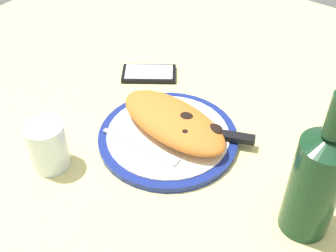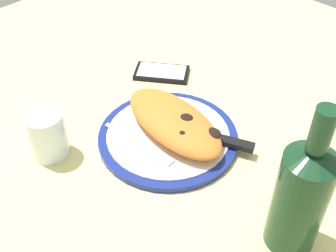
% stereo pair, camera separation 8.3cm
% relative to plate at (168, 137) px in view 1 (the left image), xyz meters
% --- Properties ---
extents(ground_plane, '(1.50, 1.50, 0.03)m').
position_rel_plate_xyz_m(ground_plane, '(0.00, 0.00, -0.02)').
color(ground_plane, '#E5D684').
extents(plate, '(0.27, 0.27, 0.02)m').
position_rel_plate_xyz_m(plate, '(0.00, 0.00, 0.00)').
color(plate, navy).
rests_on(plate, ground_plane).
extents(calzone, '(0.26, 0.15, 0.05)m').
position_rel_plate_xyz_m(calzone, '(-0.00, 0.02, 0.03)').
color(calzone, orange).
rests_on(calzone, plate).
extents(fork, '(0.17, 0.03, 0.00)m').
position_rel_plate_xyz_m(fork, '(-0.01, -0.06, 0.01)').
color(fork, silver).
rests_on(fork, plate).
extents(knife, '(0.21, 0.11, 0.01)m').
position_rel_plate_xyz_m(knife, '(0.08, 0.05, 0.01)').
color(knife, silver).
rests_on(knife, plate).
extents(smartphone, '(0.14, 0.13, 0.01)m').
position_rel_plate_xyz_m(smartphone, '(-0.17, 0.15, -0.00)').
color(smartphone, black).
rests_on(smartphone, ground_plane).
extents(water_glass, '(0.07, 0.07, 0.09)m').
position_rel_plate_xyz_m(water_glass, '(-0.13, -0.18, 0.03)').
color(water_glass, silver).
rests_on(water_glass, ground_plane).
extents(wine_bottle, '(0.08, 0.08, 0.26)m').
position_rel_plate_xyz_m(wine_bottle, '(0.29, -0.03, 0.10)').
color(wine_bottle, '#14381E').
rests_on(wine_bottle, ground_plane).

